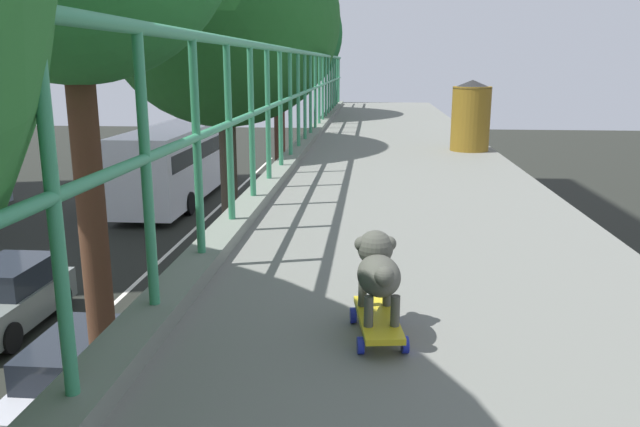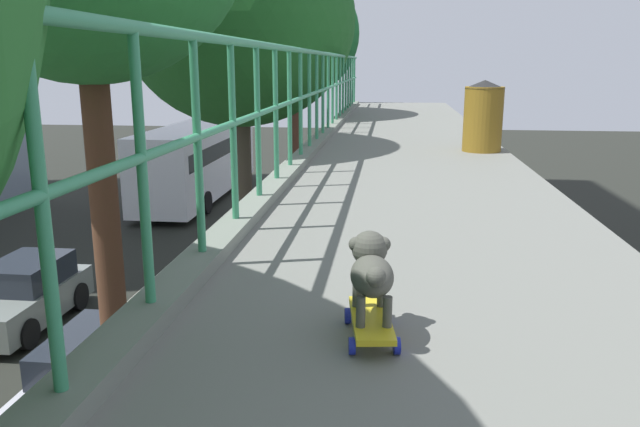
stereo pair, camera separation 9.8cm
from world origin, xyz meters
The scene contains 8 objects.
car_silver_fifth centered at (-4.48, 9.10, 0.68)m, with size 1.81×4.14×1.39m.
car_grey_sixth centered at (-7.88, 12.24, 0.75)m, with size 1.72×3.82×1.57m.
city_bus centered at (-8.15, 27.04, 1.92)m, with size 2.73×11.49×3.40m.
roadside_tree_far centered at (-2.48, 12.34, 7.00)m, with size 4.85×4.85×9.24m.
roadside_tree_farthest centered at (-2.78, 21.95, 7.14)m, with size 4.58×4.58×9.40m.
toy_skateboard centered at (0.69, 1.40, 5.16)m, with size 0.24×0.46×0.09m.
small_dog centered at (0.68, 1.44, 5.37)m, with size 0.20×0.40×0.32m.
litter_bin centered at (1.86, 7.01, 5.54)m, with size 0.48×0.48×0.87m.
Camera 1 is at (0.65, -0.92, 6.16)m, focal length 35.03 mm.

